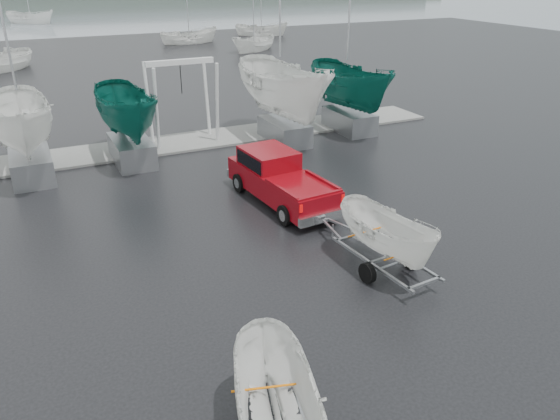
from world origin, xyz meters
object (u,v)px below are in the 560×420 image
Objects in this scene: trailer_hitched at (390,198)px; boat_hoist at (182,90)px; pickup_truck at (277,176)px; trailer_parked at (279,355)px.

boat_hoist is (-1.64, 14.71, 0.32)m from trailer_hitched.
boat_hoist reaches higher than pickup_truck.
trailer_hitched is at bearing 55.67° from trailer_parked.
pickup_truck is 6.38m from trailer_hitched.
trailer_hitched is 0.98× the size of trailer_parked.
pickup_truck is at bearing 80.84° from trailer_parked.
boat_hoist is at bearing 91.43° from trailer_hitched.
trailer_hitched is at bearing -90.00° from pickup_truck.
trailer_parked is at bearing -145.35° from trailer_hitched.
trailer_parked reaches higher than boat_hoist.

